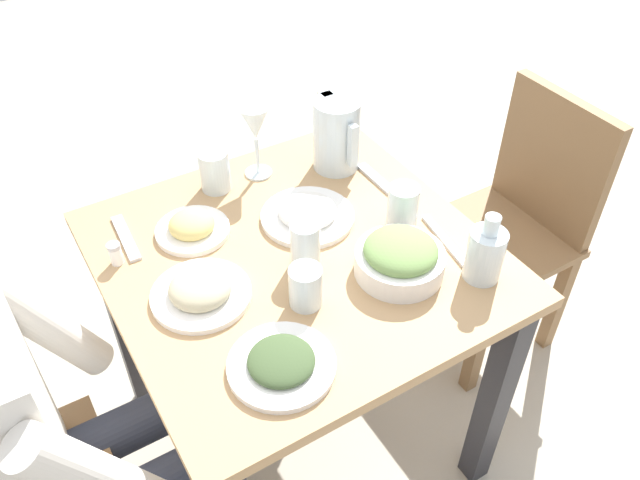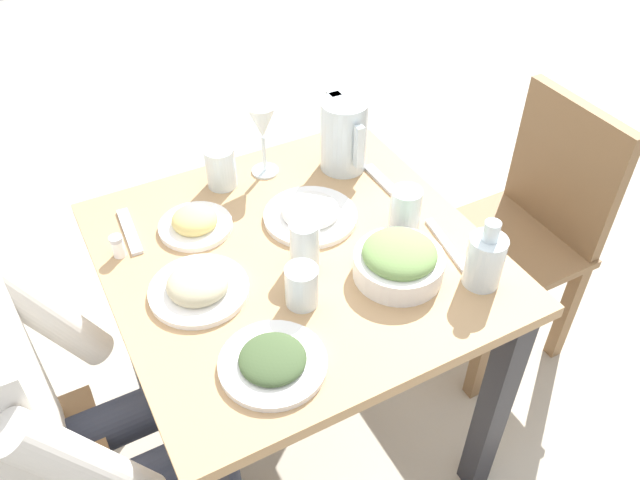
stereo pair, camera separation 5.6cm
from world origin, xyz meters
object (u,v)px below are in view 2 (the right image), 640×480
Objects in this scene: diner_near at (48,417)px; water_glass_far_right at (405,210)px; dining_table at (298,294)px; plate_yoghurt at (310,213)px; wine_glass at (262,125)px; water_glass_near_left at (303,245)px; chair_far at (528,223)px; salad_bowl at (399,261)px; salt_shaker at (118,246)px; plate_dolmas at (273,361)px; water_glass_by_pitcher at (302,286)px; plate_beans at (198,286)px; water_glass_center at (221,167)px; water_pitcher at (344,135)px; oil_carafe at (484,262)px; plate_fries at (195,222)px.

water_glass_far_right is (-0.04, 0.85, 0.17)m from diner_near.
dining_table is 0.33m from water_glass_far_right.
plate_yoghurt is 1.14× the size of wine_glass.
plate_yoghurt is at bearing 146.93° from water_glass_near_left.
salad_bowl is (0.21, -0.63, 0.30)m from chair_far.
salad_bowl is 3.61× the size of salt_shaker.
salt_shaker is (-0.22, -0.61, -0.03)m from water_glass_far_right.
wine_glass is at bearing -175.99° from plate_yoghurt.
salt_shaker reaches higher than plate_yoghurt.
salt_shaker is at bearing -158.57° from plate_dolmas.
plate_yoghurt is at bearing -128.19° from water_glass_far_right.
water_glass_by_pitcher is at bearing 83.74° from diner_near.
water_glass_center reaches higher than plate_beans.
water_pitcher reaches higher than oil_carafe.
chair_far is 0.77m from plate_yoghurt.
chair_far is 4.13× the size of plate_dolmas.
dining_table is 0.81m from chair_far.
plate_yoghurt is (-0.04, -0.71, 0.28)m from chair_far.
water_glass_center is 0.15m from wine_glass.
salad_bowl is 0.22m from water_glass_by_pitcher.
water_glass_near_left is (-0.13, -0.16, 0.01)m from salad_bowl.
water_glass_by_pitcher is (0.13, 0.18, 0.03)m from plate_beans.
wine_glass is at bearing 121.23° from diner_near.
salad_bowl is at bearing 83.59° from diner_near.
water_glass_by_pitcher is at bearing -39.49° from water_pitcher.
diner_near is 6.04× the size of water_pitcher.
plate_dolmas is at bearing -90.69° from oil_carafe.
chair_far reaches higher than water_glass_center.
water_pitcher reaches higher than water_glass_by_pitcher.
diner_near is 5.56× the size of plate_dolmas.
plate_dolmas is 1.20× the size of plate_fries.
chair_far is at bearing 95.36° from diner_near.
water_glass_near_left is 0.36m from water_glass_center.
diner_near is at bearing -81.81° from dining_table.
water_glass_center reaches higher than dining_table.
chair_far is at bearing 108.69° from salad_bowl.
plate_beans reaches higher than dining_table.
plate_fries is 0.28m from water_glass_near_left.
plate_beans is 3.90× the size of salt_shaker.
water_glass_far_right is (-0.12, 0.10, 0.01)m from salad_bowl.
diner_near is at bearing -96.26° from water_glass_by_pitcher.
oil_carafe is (0.10, 0.15, 0.01)m from salad_bowl.
water_glass_far_right is 2.07× the size of salt_shaker.
dining_table is at bearing 145.59° from plate_dolmas.
water_glass_near_left is at bearing 83.77° from plate_beans.
plate_fries is 0.30m from wine_glass.
oil_carafe reaches higher than plate_yoghurt.
plate_dolmas is at bearing -72.40° from chair_far.
water_glass_by_pitcher is 0.39m from oil_carafe.
plate_beans is at bearing -96.23° from water_glass_near_left.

